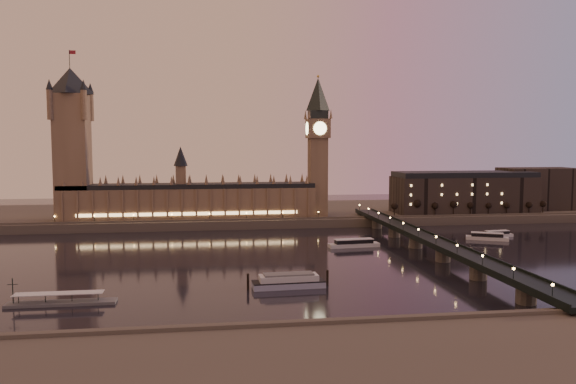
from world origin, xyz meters
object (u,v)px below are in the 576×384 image
moored_barge (289,281)px  pontoon_pier (61,302)px  cruise_boat_a (354,243)px  cruise_boat_b (487,237)px

moored_barge → pontoon_pier: bearing=-174.6°
cruise_boat_a → cruise_boat_b: (88.51, 11.49, -0.06)m
moored_barge → cruise_boat_b: bearing=32.1°
cruise_boat_b → pontoon_pier: pontoon_pier is taller
cruise_boat_a → pontoon_pier: (-138.82, -98.11, -0.97)m
cruise_boat_a → pontoon_pier: pontoon_pier is taller
cruise_boat_a → cruise_boat_b: bearing=2.3°
cruise_boat_a → cruise_boat_b: size_ratio=1.19×
cruise_boat_a → moored_barge: bearing=-125.7°
pontoon_pier → cruise_boat_a: bearing=35.3°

